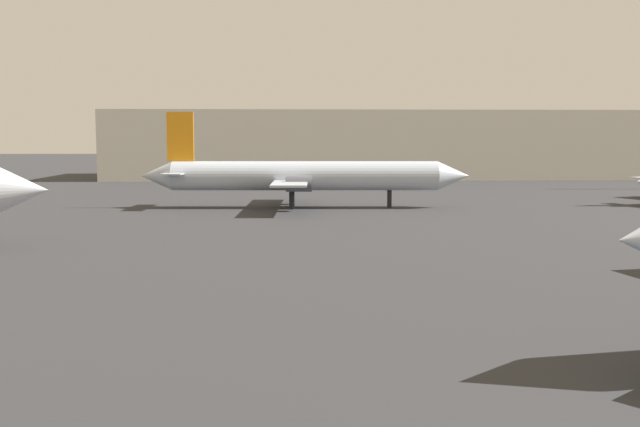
# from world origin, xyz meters

# --- Properties ---
(airplane_distant) EXTENTS (32.87, 19.13, 9.51)m
(airplane_distant) POSITION_xyz_m (0.06, 65.88, 3.19)
(airplane_distant) COLOR #B2BCCC
(airplane_distant) RESTS_ON ground_plane
(terminal_building) EXTENTS (91.32, 26.54, 11.35)m
(terminal_building) POSITION_xyz_m (14.80, 122.67, 5.67)
(terminal_building) COLOR beige
(terminal_building) RESTS_ON ground_plane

